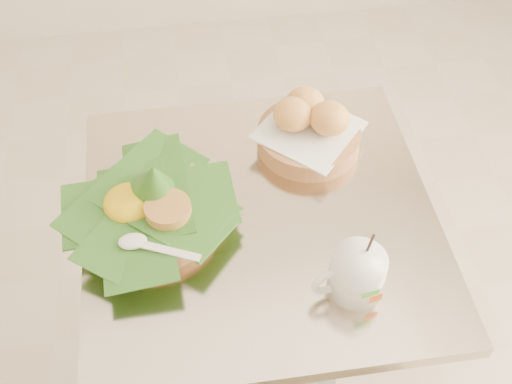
{
  "coord_description": "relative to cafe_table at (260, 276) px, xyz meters",
  "views": [
    {
      "loc": [
        0.01,
        -0.78,
        1.75
      ],
      "look_at": [
        0.13,
        0.02,
        0.82
      ],
      "focal_mm": 45.0,
      "sensor_mm": 36.0,
      "label": 1
    }
  ],
  "objects": [
    {
      "name": "cafe_table",
      "position": [
        0.0,
        0.0,
        0.0
      ],
      "size": [
        0.7,
        0.7,
        0.75
      ],
      "rotation": [
        0.0,
        0.0,
        -0.0
      ],
      "color": "gray",
      "rests_on": "floor"
    },
    {
      "name": "rice_basket",
      "position": [
        -0.21,
        0.02,
        0.27
      ],
      "size": [
        0.33,
        0.33,
        0.17
      ],
      "rotation": [
        0.0,
        0.0,
        -0.12
      ],
      "color": "tan",
      "rests_on": "cafe_table"
    },
    {
      "name": "bread_basket",
      "position": [
        0.13,
        0.18,
        0.27
      ],
      "size": [
        0.27,
        0.27,
        0.12
      ],
      "rotation": [
        0.0,
        0.0,
        0.05
      ],
      "color": "tan",
      "rests_on": "cafe_table"
    },
    {
      "name": "coffee_mug",
      "position": [
        0.14,
        -0.19,
        0.27
      ],
      "size": [
        0.14,
        0.1,
        0.17
      ],
      "rotation": [
        0.0,
        0.0,
        0.2
      ],
      "color": "white",
      "rests_on": "cafe_table"
    }
  ]
}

